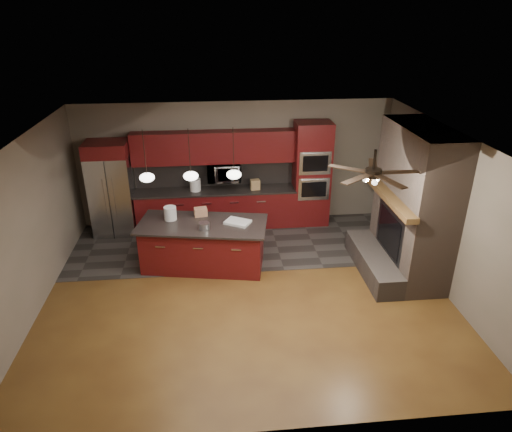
{
  "coord_description": "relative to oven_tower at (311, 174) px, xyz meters",
  "views": [
    {
      "loc": [
        -0.52,
        -6.86,
        4.66
      ],
      "look_at": [
        0.23,
        0.6,
        1.19
      ],
      "focal_mm": 32.0,
      "sensor_mm": 36.0,
      "label": 1
    }
  ],
  "objects": [
    {
      "name": "pendant_left",
      "position": [
        -3.35,
        -1.99,
        0.77
      ],
      "size": [
        0.26,
        0.26,
        0.92
      ],
      "color": "black",
      "rests_on": "ceiling"
    },
    {
      "name": "counter_bucket",
      "position": [
        -2.62,
        0.01,
        -0.15
      ],
      "size": [
        0.3,
        0.3,
        0.28
      ],
      "primitive_type": "cylinder",
      "rotation": [
        0.0,
        0.0,
        -0.3
      ],
      "color": "white",
      "rests_on": "back_cabinetry"
    },
    {
      "name": "microwave",
      "position": [
        -1.98,
        0.06,
        0.11
      ],
      "size": [
        0.73,
        0.41,
        0.5
      ],
      "primitive_type": "imported",
      "color": "silver",
      "rests_on": "back_cabinetry"
    },
    {
      "name": "refrigerator",
      "position": [
        -4.42,
        -0.07,
        -0.15
      ],
      "size": [
        0.89,
        0.75,
        2.09
      ],
      "color": "silver",
      "rests_on": "ground"
    },
    {
      "name": "white_bucket",
      "position": [
        -3.06,
        -1.51,
        -0.14
      ],
      "size": [
        0.3,
        0.3,
        0.26
      ],
      "primitive_type": "cylinder",
      "rotation": [
        0.0,
        0.0,
        -0.34
      ],
      "color": "silver",
      "rests_on": "kitchen_island"
    },
    {
      "name": "slate_tile_patch",
      "position": [
        -1.7,
        -0.89,
        -1.19
      ],
      "size": [
        7.0,
        2.4,
        0.01
      ],
      "primitive_type": "cube",
      "color": "#383532",
      "rests_on": "ground"
    },
    {
      "name": "paint_tray",
      "position": [
        -1.79,
        -1.8,
        -0.25
      ],
      "size": [
        0.55,
        0.5,
        0.05
      ],
      "primitive_type": "cube",
      "rotation": [
        0.0,
        0.0,
        -0.52
      ],
      "color": "silver",
      "rests_on": "kitchen_island"
    },
    {
      "name": "pendant_right",
      "position": [
        -1.85,
        -1.99,
        0.77
      ],
      "size": [
        0.26,
        0.26,
        0.92
      ],
      "color": "black",
      "rests_on": "ceiling"
    },
    {
      "name": "cardboard_box",
      "position": [
        -2.48,
        -1.39,
        -0.19
      ],
      "size": [
        0.27,
        0.21,
        0.16
      ],
      "primitive_type": "cube",
      "rotation": [
        0.0,
        0.0,
        0.15
      ],
      "color": "#AD7A59",
      "rests_on": "kitchen_island"
    },
    {
      "name": "back_wall",
      "position": [
        -1.7,
        0.31,
        0.21
      ],
      "size": [
        7.0,
        0.02,
        2.8
      ],
      "primitive_type": "cube",
      "color": "slate",
      "rests_on": "ground"
    },
    {
      "name": "paint_can",
      "position": [
        -2.42,
        -2.0,
        -0.2
      ],
      "size": [
        0.26,
        0.26,
        0.13
      ],
      "primitive_type": "cylinder",
      "rotation": [
        0.0,
        0.0,
        -0.35
      ],
      "color": "#A7A6AB",
      "rests_on": "kitchen_island"
    },
    {
      "name": "pendant_center",
      "position": [
        -2.6,
        -1.99,
        0.77
      ],
      "size": [
        0.26,
        0.26,
        0.92
      ],
      "color": "black",
      "rests_on": "ceiling"
    },
    {
      "name": "left_wall",
      "position": [
        -5.2,
        -2.69,
        0.21
      ],
      "size": [
        0.02,
        6.0,
        2.8
      ],
      "primitive_type": "cube",
      "color": "slate",
      "rests_on": "ground"
    },
    {
      "name": "kitchen_island",
      "position": [
        -2.46,
        -1.75,
        -0.73
      ],
      "size": [
        2.57,
        1.51,
        0.92
      ],
      "rotation": [
        0.0,
        0.0,
        -0.18
      ],
      "color": "#560F13",
      "rests_on": "ground"
    },
    {
      "name": "ceiling",
      "position": [
        -1.7,
        -2.69,
        1.61
      ],
      "size": [
        7.0,
        6.0,
        0.02
      ],
      "primitive_type": "cube",
      "color": "white",
      "rests_on": "back_wall"
    },
    {
      "name": "right_wall",
      "position": [
        1.8,
        -2.69,
        0.21
      ],
      "size": [
        0.02,
        6.0,
        2.8
      ],
      "primitive_type": "cube",
      "color": "slate",
      "rests_on": "ground"
    },
    {
      "name": "counter_box",
      "position": [
        -1.29,
        -0.04,
        -0.18
      ],
      "size": [
        0.22,
        0.18,
        0.22
      ],
      "primitive_type": "cube",
      "rotation": [
        0.0,
        0.0,
        0.12
      ],
      "color": "tan",
      "rests_on": "back_cabinetry"
    },
    {
      "name": "fireplace_column",
      "position": [
        1.34,
        -2.29,
        0.11
      ],
      "size": [
        1.3,
        2.1,
        2.8
      ],
      "color": "brown",
      "rests_on": "ground"
    },
    {
      "name": "ceiling_fan",
      "position": [
        0.1,
        -3.49,
        1.27
      ],
      "size": [
        1.27,
        1.33,
        0.41
      ],
      "color": "black",
      "rests_on": "ceiling"
    },
    {
      "name": "ground",
      "position": [
        -1.7,
        -2.69,
        -1.19
      ],
      "size": [
        7.0,
        7.0,
        0.0
      ],
      "primitive_type": "plane",
      "color": "brown",
      "rests_on": "ground"
    },
    {
      "name": "oven_tower",
      "position": [
        0.0,
        0.0,
        0.0
      ],
      "size": [
        0.8,
        0.63,
        2.38
      ],
      "color": "#560F13",
      "rests_on": "ground"
    },
    {
      "name": "back_cabinetry",
      "position": [
        -2.18,
        0.05,
        -0.3
      ],
      "size": [
        3.59,
        0.64,
        2.2
      ],
      "color": "#560F13",
      "rests_on": "ground"
    }
  ]
}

